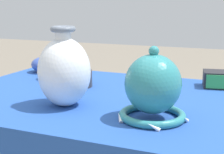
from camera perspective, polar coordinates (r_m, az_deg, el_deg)
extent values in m
cylinder|color=brown|center=(1.85, -11.35, -10.06)|extent=(0.04, 0.04, 0.67)
cube|color=brown|center=(1.20, 1.59, -4.34)|extent=(1.22, 0.76, 0.03)
cube|color=#234C9E|center=(1.20, 1.59, -3.51)|extent=(1.24, 0.78, 0.01)
ellipsoid|color=white|center=(1.09, -7.94, 0.80)|extent=(0.17, 0.17, 0.22)
cylinder|color=white|center=(1.07, -8.12, 7.06)|extent=(0.05, 0.05, 0.03)
torus|color=slate|center=(1.07, -8.15, 7.91)|extent=(0.08, 0.08, 0.02)
torus|color=teal|center=(0.98, 6.69, -6.30)|extent=(0.19, 0.19, 0.02)
ellipsoid|color=teal|center=(0.96, 6.83, -1.16)|extent=(0.16, 0.16, 0.17)
sphere|color=teal|center=(0.94, 6.97, 4.31)|extent=(0.03, 0.03, 0.03)
cone|color=white|center=(0.96, 12.17, -6.89)|extent=(0.01, 0.04, 0.03)
cone|color=white|center=(1.06, 9.58, -5.02)|extent=(0.04, 0.02, 0.03)
cone|color=white|center=(1.06, 3.51, -4.93)|extent=(0.03, 0.04, 0.03)
cone|color=white|center=(0.96, 1.30, -6.76)|extent=(0.03, 0.04, 0.03)
cone|color=white|center=(0.89, 6.90, -8.23)|extent=(0.04, 0.02, 0.03)
cube|color=#232328|center=(1.40, 17.50, -0.36)|extent=(0.14, 0.12, 0.06)
cube|color=green|center=(1.35, 17.71, -0.82)|extent=(0.11, 0.03, 0.05)
cylinder|color=#2D2D33|center=(1.35, -6.03, -0.22)|extent=(0.13, 0.13, 0.06)
ellipsoid|color=#3851A8|center=(1.66, -11.14, 2.07)|extent=(0.12, 0.12, 0.07)
cylinder|color=#BC6642|center=(1.50, -9.50, 0.55)|extent=(0.11, 0.11, 0.05)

